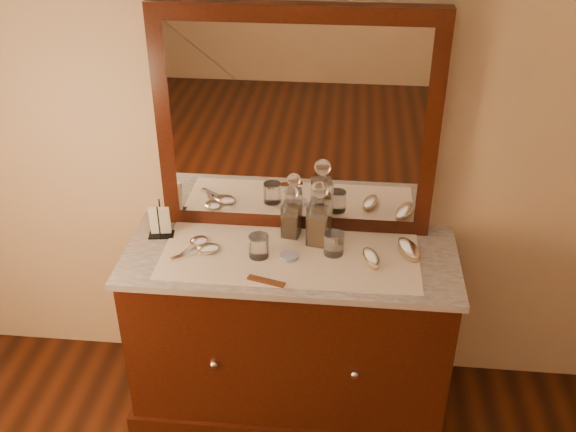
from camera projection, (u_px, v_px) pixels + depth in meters
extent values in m
plane|color=tan|center=(297.00, 108.00, 2.81)|extent=(4.50, 4.50, 0.00)
cube|color=black|center=(290.00, 333.00, 3.07)|extent=(1.40, 0.55, 0.82)
cube|color=black|center=(290.00, 390.00, 3.26)|extent=(1.46, 0.59, 0.08)
sphere|color=silver|center=(214.00, 364.00, 2.83)|extent=(0.04, 0.04, 0.04)
sphere|color=silver|center=(355.00, 375.00, 2.78)|extent=(0.04, 0.04, 0.04)
cube|color=silver|center=(290.00, 257.00, 2.85)|extent=(1.44, 0.59, 0.03)
cube|color=black|center=(296.00, 124.00, 2.80)|extent=(1.20, 0.08, 1.00)
cube|color=white|center=(295.00, 127.00, 2.77)|extent=(1.06, 0.01, 0.86)
cube|color=white|center=(290.00, 256.00, 2.82)|extent=(1.10, 0.45, 0.00)
cylinder|color=white|center=(289.00, 256.00, 2.81)|extent=(0.09, 0.09, 0.01)
cube|color=brown|center=(266.00, 281.00, 2.66)|extent=(0.16, 0.07, 0.01)
cube|color=black|center=(162.00, 235.00, 2.97)|extent=(0.12, 0.08, 0.01)
cylinder|color=black|center=(159.00, 223.00, 2.90)|extent=(0.01, 0.01, 0.17)
cylinder|color=black|center=(161.00, 215.00, 2.96)|extent=(0.01, 0.01, 0.17)
cube|color=white|center=(160.00, 220.00, 2.93)|extent=(0.09, 0.05, 0.14)
cube|color=brown|center=(291.00, 224.00, 2.94)|extent=(0.07, 0.07, 0.11)
cube|color=white|center=(291.00, 220.00, 2.93)|extent=(0.09, 0.09, 0.16)
cylinder|color=white|center=(291.00, 201.00, 2.88)|extent=(0.04, 0.04, 0.03)
sphere|color=white|center=(291.00, 192.00, 2.85)|extent=(0.07, 0.07, 0.06)
cube|color=brown|center=(319.00, 229.00, 2.88)|extent=(0.09, 0.09, 0.14)
cube|color=white|center=(319.00, 223.00, 2.87)|extent=(0.11, 0.11, 0.19)
cylinder|color=white|center=(320.00, 201.00, 2.81)|extent=(0.05, 0.05, 0.03)
sphere|color=white|center=(320.00, 189.00, 2.78)|extent=(0.09, 0.09, 0.08)
ellipsoid|color=tan|center=(371.00, 260.00, 2.78)|extent=(0.10, 0.15, 0.02)
ellipsoid|color=silver|center=(371.00, 256.00, 2.77)|extent=(0.10, 0.15, 0.02)
ellipsoid|color=tan|center=(408.00, 252.00, 2.83)|extent=(0.13, 0.18, 0.02)
ellipsoid|color=silver|center=(409.00, 248.00, 2.82)|extent=(0.13, 0.18, 0.02)
ellipsoid|color=silver|center=(198.00, 241.00, 2.91)|extent=(0.11, 0.12, 0.02)
cube|color=silver|center=(187.00, 251.00, 2.84)|extent=(0.07, 0.12, 0.01)
ellipsoid|color=silver|center=(207.00, 249.00, 2.85)|extent=(0.14, 0.13, 0.02)
cube|color=silver|center=(186.00, 255.00, 2.82)|extent=(0.13, 0.10, 0.01)
cylinder|color=white|center=(334.00, 244.00, 2.82)|extent=(0.09, 0.09, 0.10)
cylinder|color=white|center=(259.00, 246.00, 2.80)|extent=(0.09, 0.09, 0.10)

